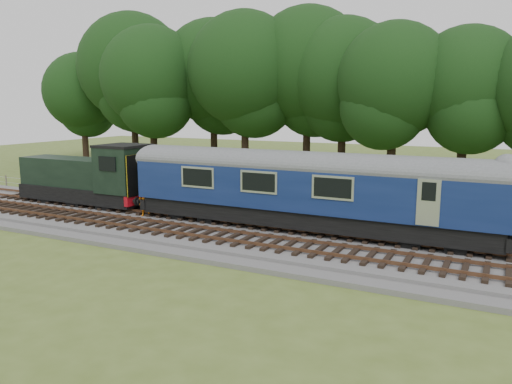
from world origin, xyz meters
The scene contains 9 objects.
ground centered at (0.00, 0.00, 0.00)m, with size 120.00×120.00×0.00m, color #4D6023.
ballast centered at (0.00, 0.00, 0.17)m, with size 70.00×7.00×0.35m, color #4C4C4F.
track_north centered at (0.00, 1.40, 0.42)m, with size 67.20×2.40×0.21m.
track_south centered at (0.00, -1.60, 0.42)m, with size 67.20×2.40×0.21m.
fence centered at (0.00, 4.50, 0.00)m, with size 64.00×0.12×1.00m, color #6B6054, non-canonical shape.
tree_line centered at (0.00, 22.00, 0.00)m, with size 70.00×8.00×18.00m, color black, non-canonical shape.
dmu_railcar centered at (3.77, 1.40, 2.61)m, with size 18.05×2.86×3.88m.
shunter_loco centered at (-10.15, 1.40, 1.97)m, with size 8.91×2.60×3.38m.
worker centered at (-5.07, 0.35, 1.32)m, with size 0.71×0.47×1.94m, color orange.
Camera 1 is at (12.25, -20.59, 6.31)m, focal length 35.00 mm.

